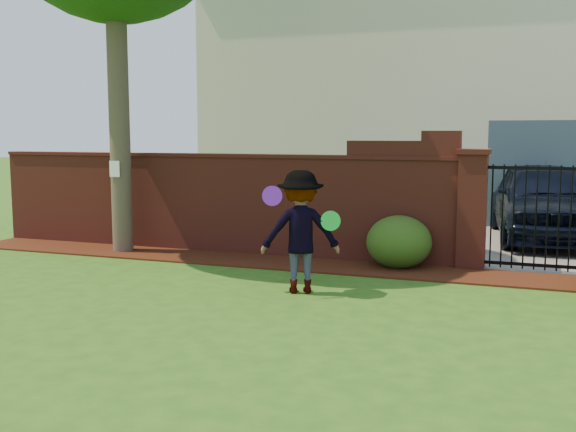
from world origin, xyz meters
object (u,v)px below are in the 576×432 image
(car, at_px, (546,202))
(frisbee_purple, at_px, (272,196))
(man, at_px, (300,232))
(frisbee_green, at_px, (330,221))

(car, relative_size, frisbee_purple, 17.59)
(man, relative_size, frisbee_purple, 6.23)
(frisbee_purple, relative_size, frisbee_green, 0.99)
(car, bearing_deg, frisbee_green, -122.95)
(man, xyz_separation_m, frisbee_green, (0.40, 0.06, 0.16))
(man, distance_m, frisbee_green, 0.44)
(car, relative_size, frisbee_green, 17.45)
(man, bearing_deg, frisbee_green, 166.45)
(frisbee_purple, bearing_deg, car, 60.08)
(frisbee_green, bearing_deg, frisbee_purple, -151.07)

